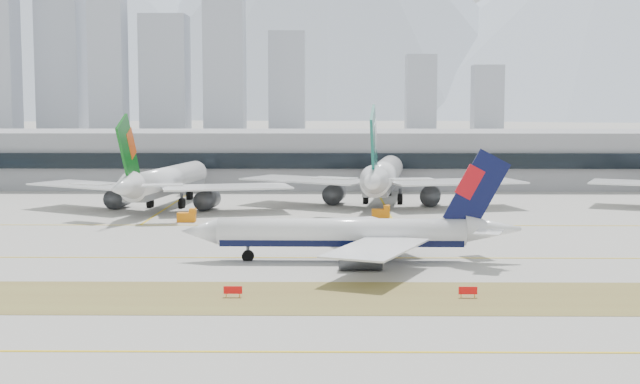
{
  "coord_description": "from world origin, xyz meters",
  "views": [
    {
      "loc": [
        2.95,
        -135.11,
        22.92
      ],
      "look_at": [
        1.44,
        18.0,
        7.5
      ],
      "focal_mm": 50.0,
      "sensor_mm": 36.0,
      "label": 1
    }
  ],
  "objects_px": {
    "taxiing_airliner": "(354,234)",
    "terminal": "(318,158)",
    "widebody_cathay": "(383,178)",
    "widebody_eva": "(164,183)"
  },
  "relations": [
    {
      "from": "widebody_cathay",
      "to": "taxiing_airliner",
      "type": "bearing_deg",
      "value": -178.54
    },
    {
      "from": "widebody_cathay",
      "to": "terminal",
      "type": "xyz_separation_m",
      "value": [
        -15.11,
        49.95,
        1.43
      ]
    },
    {
      "from": "terminal",
      "to": "taxiing_airliner",
      "type": "bearing_deg",
      "value": -86.91
    },
    {
      "from": "terminal",
      "to": "widebody_cathay",
      "type": "bearing_deg",
      "value": -73.17
    },
    {
      "from": "widebody_eva",
      "to": "terminal",
      "type": "xyz_separation_m",
      "value": [
        32.76,
        58.28,
        1.89
      ]
    },
    {
      "from": "taxiing_airliner",
      "to": "terminal",
      "type": "relative_size",
      "value": 0.18
    },
    {
      "from": "terminal",
      "to": "widebody_eva",
      "type": "bearing_deg",
      "value": -119.34
    },
    {
      "from": "widebody_cathay",
      "to": "widebody_eva",
      "type": "bearing_deg",
      "value": 108.02
    },
    {
      "from": "widebody_eva",
      "to": "taxiing_airliner",
      "type": "bearing_deg",
      "value": -139.94
    },
    {
      "from": "taxiing_airliner",
      "to": "terminal",
      "type": "bearing_deg",
      "value": -86.11
    }
  ]
}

